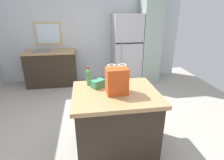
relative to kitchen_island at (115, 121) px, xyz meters
name	(u,v)px	position (x,y,z in m)	size (l,w,h in m)	color
ground	(101,131)	(-0.16, 0.40, -0.45)	(6.21, 6.21, 0.00)	#ADA89E
back_wall	(90,34)	(-0.18, 2.99, 0.82)	(4.97, 0.13, 2.53)	silver
kitchen_island	(115,121)	(0.00, 0.00, 0.00)	(1.10, 0.91, 0.88)	#33281E
refrigerator	(126,49)	(0.74, 2.57, 0.45)	(0.71, 0.71, 1.79)	#B7B7BC
tall_cabinet	(149,40)	(1.36, 2.57, 0.69)	(0.48, 0.63, 2.27)	#9EB2A8
sink_counter	(51,68)	(-1.26, 2.61, 0.02)	(1.27, 0.63, 1.09)	#33281E
shopping_bag	(117,81)	(0.01, -0.03, 0.60)	(0.27, 0.21, 0.38)	#DB511E
small_box	(98,84)	(-0.21, 0.18, 0.49)	(0.17, 0.11, 0.11)	#388E66
bottle	(89,77)	(-0.33, 0.29, 0.56)	(0.07, 0.07, 0.27)	#4C9956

